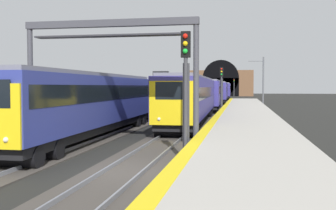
# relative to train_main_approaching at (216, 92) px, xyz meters

# --- Properties ---
(ground_plane) EXTENTS (320.00, 320.00, 0.00)m
(ground_plane) POSITION_rel_train_main_approaching_xyz_m (-51.76, 0.00, -2.29)
(ground_plane) COLOR black
(platform_right) EXTENTS (112.00, 4.63, 1.05)m
(platform_right) POSITION_rel_train_main_approaching_xyz_m (-51.76, -4.51, -1.76)
(platform_right) COLOR #ADA89E
(platform_right) RESTS_ON ground_plane
(platform_right_edge_strip) EXTENTS (112.00, 0.50, 0.01)m
(platform_right_edge_strip) POSITION_rel_train_main_approaching_xyz_m (-51.76, -2.44, -1.23)
(platform_right_edge_strip) COLOR yellow
(platform_right_edge_strip) RESTS_ON platform_right
(track_main_line) EXTENTS (160.00, 3.14, 0.21)m
(track_main_line) POSITION_rel_train_main_approaching_xyz_m (-51.76, 0.00, -2.24)
(track_main_line) COLOR #423D38
(track_main_line) RESTS_ON ground_plane
(track_adjacent_line) EXTENTS (160.00, 3.14, 0.21)m
(track_adjacent_line) POSITION_rel_train_main_approaching_xyz_m (-51.76, 4.78, -2.24)
(track_adjacent_line) COLOR #423D38
(track_adjacent_line) RESTS_ON ground_plane
(train_main_approaching) EXTENTS (86.24, 3.32, 4.01)m
(train_main_approaching) POSITION_rel_train_main_approaching_xyz_m (0.00, 0.00, 0.00)
(train_main_approaching) COLOR navy
(train_main_approaching) RESTS_ON ground_plane
(train_adjacent_platform) EXTENTS (41.30, 2.91, 4.88)m
(train_adjacent_platform) POSITION_rel_train_main_approaching_xyz_m (-32.59, 4.78, 0.01)
(train_adjacent_platform) COLOR navy
(train_adjacent_platform) RESTS_ON ground_plane
(railway_signal_near) EXTENTS (0.39, 0.38, 5.41)m
(railway_signal_near) POSITION_rel_train_main_approaching_xyz_m (-49.84, -1.94, 0.98)
(railway_signal_near) COLOR #38383D
(railway_signal_near) RESTS_ON ground_plane
(railway_signal_mid) EXTENTS (0.39, 0.38, 5.34)m
(railway_signal_mid) POSITION_rel_train_main_approaching_xyz_m (-20.92, -1.94, 0.94)
(railway_signal_mid) COLOR #38383D
(railway_signal_mid) RESTS_ON ground_plane
(railway_signal_far) EXTENTS (0.39, 0.38, 5.43)m
(railway_signal_far) POSITION_rel_train_main_approaching_xyz_m (52.78, -1.94, 0.99)
(railway_signal_far) COLOR #38383D
(railway_signal_far) RESTS_ON ground_plane
(overhead_signal_gantry) EXTENTS (0.70, 9.05, 6.54)m
(overhead_signal_gantry) POSITION_rel_train_main_approaching_xyz_m (-46.60, 2.39, 2.73)
(overhead_signal_gantry) COLOR #3F3F47
(overhead_signal_gantry) RESTS_ON ground_plane
(tunnel_portal) EXTENTS (2.37, 20.43, 11.51)m
(tunnel_portal) POSITION_rel_train_main_approaching_xyz_m (61.53, 2.39, 1.89)
(tunnel_portal) COLOR brown
(tunnel_portal) RESTS_ON ground_plane
(catenary_mast_near) EXTENTS (0.22, 2.26, 7.41)m
(catenary_mast_near) POSITION_rel_train_main_approaching_xyz_m (-7.33, -7.18, 1.53)
(catenary_mast_near) COLOR #595B60
(catenary_mast_near) RESTS_ON ground_plane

